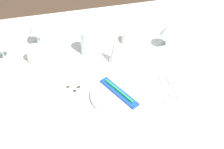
{
  "coord_description": "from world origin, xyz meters",
  "views": [
    {
      "loc": [
        -0.22,
        -1.03,
        1.65
      ],
      "look_at": [
        0.01,
        -0.09,
        0.76
      ],
      "focal_mm": 47.12,
      "sensor_mm": 36.0,
      "label": 1
    }
  ],
  "objects_px": {
    "fork_inner": "(76,100)",
    "drink_tumbler": "(88,42)",
    "wine_glass_right": "(168,31)",
    "wine_glass_centre": "(35,27)",
    "dinner_plate": "(119,95)",
    "coffee_cup_right": "(36,54)",
    "spoon_tea": "(169,81)",
    "coffee_cup_left": "(130,37)",
    "dinner_knife": "(151,86)",
    "fork_outer": "(81,97)",
    "toothbrush_package": "(119,92)",
    "fork_salad": "(70,98)",
    "spoon_dessert": "(162,81)",
    "spoon_soup": "(155,83)",
    "napkin_folded": "(116,48)"
  },
  "relations": [
    {
      "from": "spoon_tea",
      "to": "wine_glass_centre",
      "type": "height_order",
      "value": "wine_glass_centre"
    },
    {
      "from": "dinner_plate",
      "to": "coffee_cup_left",
      "type": "distance_m",
      "value": 0.38
    },
    {
      "from": "wine_glass_right",
      "to": "spoon_dessert",
      "type": "bearing_deg",
      "value": -114.88
    },
    {
      "from": "fork_outer",
      "to": "fork_inner",
      "type": "relative_size",
      "value": 1.06
    },
    {
      "from": "coffee_cup_left",
      "to": "coffee_cup_right",
      "type": "xyz_separation_m",
      "value": [
        -0.47,
        -0.03,
        0.0
      ]
    },
    {
      "from": "spoon_tea",
      "to": "wine_glass_centre",
      "type": "bearing_deg",
      "value": 142.04
    },
    {
      "from": "fork_inner",
      "to": "dinner_knife",
      "type": "relative_size",
      "value": 0.91
    },
    {
      "from": "wine_glass_centre",
      "to": "dinner_plate",
      "type": "bearing_deg",
      "value": -56.39
    },
    {
      "from": "spoon_soup",
      "to": "spoon_tea",
      "type": "xyz_separation_m",
      "value": [
        0.07,
        -0.0,
        0.0
      ]
    },
    {
      "from": "drink_tumbler",
      "to": "napkin_folded",
      "type": "height_order",
      "value": "napkin_folded"
    },
    {
      "from": "fork_salad",
      "to": "spoon_dessert",
      "type": "height_order",
      "value": "spoon_dessert"
    },
    {
      "from": "wine_glass_centre",
      "to": "napkin_folded",
      "type": "xyz_separation_m",
      "value": [
        0.35,
        -0.24,
        -0.01
      ]
    },
    {
      "from": "drink_tumbler",
      "to": "coffee_cup_right",
      "type": "bearing_deg",
      "value": -177.72
    },
    {
      "from": "spoon_soup",
      "to": "spoon_dessert",
      "type": "xyz_separation_m",
      "value": [
        0.04,
        0.0,
        -0.0
      ]
    },
    {
      "from": "spoon_soup",
      "to": "spoon_dessert",
      "type": "height_order",
      "value": "same"
    },
    {
      "from": "wine_glass_centre",
      "to": "fork_outer",
      "type": "bearing_deg",
      "value": -70.56
    },
    {
      "from": "coffee_cup_right",
      "to": "wine_glass_centre",
      "type": "xyz_separation_m",
      "value": [
        0.02,
        0.14,
        0.06
      ]
    },
    {
      "from": "spoon_tea",
      "to": "coffee_cup_right",
      "type": "xyz_separation_m",
      "value": [
        -0.56,
        0.28,
        0.04
      ]
    },
    {
      "from": "fork_salad",
      "to": "fork_outer",
      "type": "bearing_deg",
      "value": -5.25
    },
    {
      "from": "wine_glass_centre",
      "to": "napkin_folded",
      "type": "bearing_deg",
      "value": -34.36
    },
    {
      "from": "dinner_knife",
      "to": "drink_tumbler",
      "type": "relative_size",
      "value": 1.74
    },
    {
      "from": "spoon_tea",
      "to": "wine_glass_centre",
      "type": "relative_size",
      "value": 1.39
    },
    {
      "from": "drink_tumbler",
      "to": "spoon_dessert",
      "type": "bearing_deg",
      "value": -45.61
    },
    {
      "from": "toothbrush_package",
      "to": "wine_glass_centre",
      "type": "distance_m",
      "value": 0.56
    },
    {
      "from": "dinner_knife",
      "to": "toothbrush_package",
      "type": "bearing_deg",
      "value": -171.55
    },
    {
      "from": "wine_glass_right",
      "to": "drink_tumbler",
      "type": "distance_m",
      "value": 0.4
    },
    {
      "from": "drink_tumbler",
      "to": "fork_outer",
      "type": "bearing_deg",
      "value": -106.15
    },
    {
      "from": "spoon_tea",
      "to": "wine_glass_right",
      "type": "xyz_separation_m",
      "value": [
        0.08,
        0.25,
        0.09
      ]
    },
    {
      "from": "fork_outer",
      "to": "spoon_tea",
      "type": "bearing_deg",
      "value": 0.32
    },
    {
      "from": "toothbrush_package",
      "to": "spoon_soup",
      "type": "height_order",
      "value": "toothbrush_package"
    },
    {
      "from": "spoon_tea",
      "to": "wine_glass_right",
      "type": "bearing_deg",
      "value": 71.6
    },
    {
      "from": "spoon_tea",
      "to": "coffee_cup_right",
      "type": "height_order",
      "value": "coffee_cup_right"
    },
    {
      "from": "fork_outer",
      "to": "wine_glass_right",
      "type": "relative_size",
      "value": 1.56
    },
    {
      "from": "spoon_dessert",
      "to": "coffee_cup_right",
      "type": "distance_m",
      "value": 0.6
    },
    {
      "from": "wine_glass_right",
      "to": "fork_inner",
      "type": "bearing_deg",
      "value": -152.24
    },
    {
      "from": "fork_inner",
      "to": "dinner_knife",
      "type": "xyz_separation_m",
      "value": [
        0.33,
        0.0,
        0.0
      ]
    },
    {
      "from": "dinner_knife",
      "to": "drink_tumbler",
      "type": "height_order",
      "value": "drink_tumbler"
    },
    {
      "from": "spoon_soup",
      "to": "coffee_cup_left",
      "type": "height_order",
      "value": "coffee_cup_left"
    },
    {
      "from": "fork_inner",
      "to": "drink_tumbler",
      "type": "distance_m",
      "value": 0.33
    },
    {
      "from": "dinner_knife",
      "to": "fork_outer",
      "type": "bearing_deg",
      "value": 178.35
    },
    {
      "from": "spoon_dessert",
      "to": "coffee_cup_left",
      "type": "xyz_separation_m",
      "value": [
        -0.06,
        0.31,
        0.04
      ]
    },
    {
      "from": "spoon_dessert",
      "to": "drink_tumbler",
      "type": "xyz_separation_m",
      "value": [
        -0.28,
        0.29,
        0.06
      ]
    },
    {
      "from": "spoon_dessert",
      "to": "drink_tumbler",
      "type": "bearing_deg",
      "value": 134.39
    },
    {
      "from": "fork_outer",
      "to": "spoon_dessert",
      "type": "distance_m",
      "value": 0.37
    },
    {
      "from": "napkin_folded",
      "to": "wine_glass_centre",
      "type": "bearing_deg",
      "value": 145.64
    },
    {
      "from": "spoon_dessert",
      "to": "fork_outer",
      "type": "bearing_deg",
      "value": -178.66
    },
    {
      "from": "spoon_tea",
      "to": "drink_tumbler",
      "type": "distance_m",
      "value": 0.43
    },
    {
      "from": "fork_outer",
      "to": "wine_glass_centre",
      "type": "height_order",
      "value": "wine_glass_centre"
    },
    {
      "from": "toothbrush_package",
      "to": "wine_glass_right",
      "type": "xyz_separation_m",
      "value": [
        0.32,
        0.28,
        0.07
      ]
    },
    {
      "from": "wine_glass_right",
      "to": "drink_tumbler",
      "type": "bearing_deg",
      "value": 173.49
    }
  ]
}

